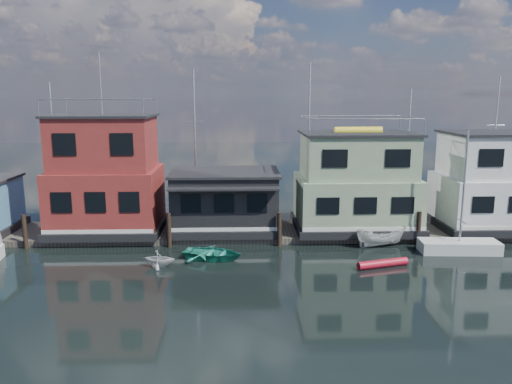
{
  "coord_description": "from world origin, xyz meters",
  "views": [
    {
      "loc": [
        0.47,
        -21.44,
        9.58
      ],
      "look_at": [
        1.61,
        12.0,
        3.0
      ],
      "focal_mm": 35.0,
      "sensor_mm": 36.0,
      "label": 1
    }
  ],
  "objects_px": {
    "houseboat_red": "(106,177)",
    "dinghy_teal": "(213,253)",
    "houseboat_green": "(356,183)",
    "motorboat": "(381,237)",
    "red_kayak": "(383,263)",
    "houseboat_dark": "(225,201)",
    "dinghy_white": "(159,258)",
    "houseboat_white": "(499,183)",
    "day_sailer": "(459,246)"
  },
  "relations": [
    {
      "from": "houseboat_red",
      "to": "dinghy_teal",
      "type": "height_order",
      "value": "houseboat_red"
    },
    {
      "from": "houseboat_green",
      "to": "motorboat",
      "type": "distance_m",
      "value": 4.36
    },
    {
      "from": "houseboat_red",
      "to": "houseboat_green",
      "type": "distance_m",
      "value": 17.01
    },
    {
      "from": "motorboat",
      "to": "houseboat_red",
      "type": "bearing_deg",
      "value": 69.84
    },
    {
      "from": "houseboat_red",
      "to": "red_kayak",
      "type": "bearing_deg",
      "value": -22.3
    },
    {
      "from": "houseboat_green",
      "to": "red_kayak",
      "type": "xyz_separation_m",
      "value": [
        0.01,
        -6.98,
        -3.33
      ]
    },
    {
      "from": "houseboat_red",
      "to": "motorboat",
      "type": "bearing_deg",
      "value": -9.78
    },
    {
      "from": "houseboat_dark",
      "to": "dinghy_white",
      "type": "relative_size",
      "value": 4.07
    },
    {
      "from": "dinghy_teal",
      "to": "houseboat_dark",
      "type": "bearing_deg",
      "value": 8.25
    },
    {
      "from": "houseboat_white",
      "to": "dinghy_white",
      "type": "height_order",
      "value": "houseboat_white"
    },
    {
      "from": "houseboat_green",
      "to": "dinghy_teal",
      "type": "xyz_separation_m",
      "value": [
        -9.63,
        -5.22,
        -3.19
      ]
    },
    {
      "from": "dinghy_white",
      "to": "houseboat_green",
      "type": "bearing_deg",
      "value": -55.0
    },
    {
      "from": "dinghy_teal",
      "to": "red_kayak",
      "type": "bearing_deg",
      "value": -85.21
    },
    {
      "from": "houseboat_green",
      "to": "houseboat_white",
      "type": "distance_m",
      "value": 10.0
    },
    {
      "from": "motorboat",
      "to": "dinghy_white",
      "type": "relative_size",
      "value": 1.87
    },
    {
      "from": "dinghy_white",
      "to": "red_kayak",
      "type": "bearing_deg",
      "value": -84.54
    },
    {
      "from": "houseboat_red",
      "to": "dinghy_white",
      "type": "xyz_separation_m",
      "value": [
        4.4,
        -6.41,
        -3.62
      ]
    },
    {
      "from": "houseboat_red",
      "to": "motorboat",
      "type": "xyz_separation_m",
      "value": [
        18.01,
        -3.11,
        -3.45
      ]
    },
    {
      "from": "houseboat_green",
      "to": "dinghy_white",
      "type": "height_order",
      "value": "houseboat_green"
    },
    {
      "from": "dinghy_teal",
      "to": "motorboat",
      "type": "bearing_deg",
      "value": -63.65
    },
    {
      "from": "red_kayak",
      "to": "houseboat_dark",
      "type": "bearing_deg",
      "value": 126.47
    },
    {
      "from": "houseboat_white",
      "to": "dinghy_teal",
      "type": "height_order",
      "value": "houseboat_white"
    },
    {
      "from": "day_sailer",
      "to": "red_kayak",
      "type": "distance_m",
      "value": 6.01
    },
    {
      "from": "houseboat_dark",
      "to": "dinghy_teal",
      "type": "height_order",
      "value": "houseboat_dark"
    },
    {
      "from": "red_kayak",
      "to": "dinghy_white",
      "type": "bearing_deg",
      "value": 161.57
    },
    {
      "from": "day_sailer",
      "to": "dinghy_white",
      "type": "relative_size",
      "value": 4.13
    },
    {
      "from": "houseboat_red",
      "to": "houseboat_dark",
      "type": "xyz_separation_m",
      "value": [
        8.0,
        -0.02,
        -1.69
      ]
    },
    {
      "from": "houseboat_green",
      "to": "houseboat_white",
      "type": "xyz_separation_m",
      "value": [
        10.0,
        -0.0,
        -0.01
      ]
    },
    {
      "from": "day_sailer",
      "to": "dinghy_white",
      "type": "height_order",
      "value": "day_sailer"
    },
    {
      "from": "houseboat_dark",
      "to": "houseboat_green",
      "type": "distance_m",
      "value": 9.07
    },
    {
      "from": "houseboat_white",
      "to": "houseboat_red",
      "type": "bearing_deg",
      "value": -180.0
    },
    {
      "from": "day_sailer",
      "to": "dinghy_white",
      "type": "bearing_deg",
      "value": -170.2
    },
    {
      "from": "red_kayak",
      "to": "motorboat",
      "type": "height_order",
      "value": "motorboat"
    },
    {
      "from": "dinghy_teal",
      "to": "dinghy_white",
      "type": "bearing_deg",
      "value": 126.9
    },
    {
      "from": "houseboat_white",
      "to": "motorboat",
      "type": "bearing_deg",
      "value": -160.94
    },
    {
      "from": "day_sailer",
      "to": "motorboat",
      "type": "xyz_separation_m",
      "value": [
        -4.45,
        1.36,
        0.22
      ]
    },
    {
      "from": "houseboat_red",
      "to": "houseboat_green",
      "type": "relative_size",
      "value": 1.41
    },
    {
      "from": "houseboat_green",
      "to": "houseboat_white",
      "type": "relative_size",
      "value": 1.0
    },
    {
      "from": "red_kayak",
      "to": "motorboat",
      "type": "bearing_deg",
      "value": 59.67
    },
    {
      "from": "motorboat",
      "to": "houseboat_dark",
      "type": "bearing_deg",
      "value": 62.49
    },
    {
      "from": "houseboat_green",
      "to": "dinghy_white",
      "type": "xyz_separation_m",
      "value": [
        -12.6,
        -6.41,
        -3.07
      ]
    },
    {
      "from": "houseboat_dark",
      "to": "day_sailer",
      "type": "height_order",
      "value": "day_sailer"
    },
    {
      "from": "houseboat_white",
      "to": "dinghy_white",
      "type": "xyz_separation_m",
      "value": [
        -22.6,
        -6.41,
        -3.06
      ]
    },
    {
      "from": "houseboat_green",
      "to": "dinghy_white",
      "type": "relative_size",
      "value": 4.62
    },
    {
      "from": "houseboat_dark",
      "to": "motorboat",
      "type": "relative_size",
      "value": 2.18
    },
    {
      "from": "houseboat_red",
      "to": "houseboat_dark",
      "type": "bearing_deg",
      "value": -0.14
    },
    {
      "from": "day_sailer",
      "to": "red_kayak",
      "type": "bearing_deg",
      "value": -151.61
    },
    {
      "from": "houseboat_red",
      "to": "dinghy_white",
      "type": "relative_size",
      "value": 6.52
    },
    {
      "from": "red_kayak",
      "to": "houseboat_white",
      "type": "bearing_deg",
      "value": 19.07
    },
    {
      "from": "houseboat_dark",
      "to": "motorboat",
      "type": "bearing_deg",
      "value": -17.13
    }
  ]
}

